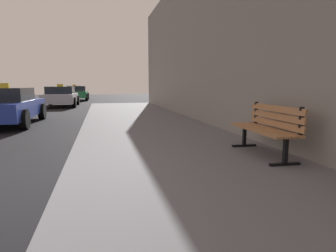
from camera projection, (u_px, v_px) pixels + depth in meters
The scene contains 6 objects.
sidewalk at pixel (210, 179), 3.89m from camera, with size 4.00×32.00×0.15m, color #5B5B60.
bench at pixel (268, 126), 4.91m from camera, with size 0.56×1.63×0.89m.
car_blue at pixel (6, 106), 9.70m from camera, with size 1.93×4.31×1.43m.
car_silver at pixel (61, 96), 18.11m from camera, with size 2.01×4.31×1.43m.
car_green at pixel (77, 93), 25.36m from camera, with size 1.94×4.11×1.27m.
car_white at pixel (75, 91), 34.09m from camera, with size 2.01×4.23×1.43m.
Camera 1 is at (2.57, -3.51, 1.36)m, focal length 30.21 mm.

